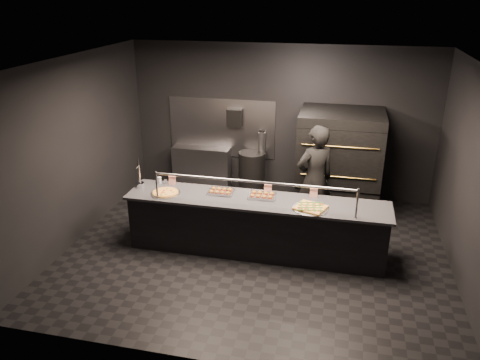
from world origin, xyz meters
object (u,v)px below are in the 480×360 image
at_px(towel_dispenser, 235,118).
at_px(slider_tray_a, 221,191).
at_px(service_counter, 256,226).
at_px(slider_tray_b, 262,195).
at_px(worker, 315,179).
at_px(fire_extinguisher, 262,143).
at_px(round_pizza, 165,193).
at_px(pizza_oven, 339,161).
at_px(beer_tap, 139,179).
at_px(prep_shelf, 202,168).
at_px(trash_bin, 252,174).
at_px(square_pizza, 311,208).

relative_size(towel_dispenser, slider_tray_a, 0.84).
height_order(service_counter, slider_tray_b, service_counter).
bearing_deg(worker, slider_tray_b, 15.39).
height_order(fire_extinguisher, slider_tray_a, fire_extinguisher).
distance_m(slider_tray_b, worker, 1.14).
height_order(round_pizza, slider_tray_b, slider_tray_b).
relative_size(pizza_oven, towel_dispenser, 5.46).
bearing_deg(fire_extinguisher, towel_dispenser, -178.96).
bearing_deg(service_counter, fire_extinguisher, 98.30).
bearing_deg(beer_tap, fire_extinguisher, 55.68).
distance_m(prep_shelf, slider_tray_b, 2.81).
distance_m(service_counter, round_pizza, 1.53).
xyz_separation_m(prep_shelf, slider_tray_a, (1.00, -2.19, 0.49)).
relative_size(service_counter, round_pizza, 8.67).
bearing_deg(beer_tap, towel_dispenser, 65.78).
relative_size(beer_tap, worker, 0.28).
bearing_deg(pizza_oven, slider_tray_a, -135.43).
height_order(towel_dispenser, slider_tray_a, towel_dispenser).
relative_size(service_counter, prep_shelf, 3.42).
distance_m(slider_tray_a, trash_bin, 2.15).
bearing_deg(worker, beer_tap, -15.04).
xyz_separation_m(square_pizza, worker, (-0.03, 1.12, 0.01)).
height_order(round_pizza, worker, worker).
bearing_deg(slider_tray_b, slider_tray_a, 179.07).
distance_m(prep_shelf, trash_bin, 1.09).
height_order(service_counter, square_pizza, service_counter).
height_order(towel_dispenser, square_pizza, towel_dispenser).
distance_m(prep_shelf, worker, 2.82).
xyz_separation_m(service_counter, round_pizza, (-1.45, -0.09, 0.47)).
height_order(prep_shelf, fire_extinguisher, fire_extinguisher).
relative_size(fire_extinguisher, slider_tray_b, 1.13).
xyz_separation_m(fire_extinguisher, square_pizza, (1.20, -2.55, -0.12)).
relative_size(slider_tray_b, trash_bin, 0.50).
relative_size(service_counter, pizza_oven, 2.15).
xyz_separation_m(slider_tray_b, square_pizza, (0.78, -0.27, -0.01)).
xyz_separation_m(round_pizza, worker, (2.27, 1.06, 0.01)).
relative_size(fire_extinguisher, square_pizza, 0.95).
relative_size(service_counter, square_pizza, 7.68).
xyz_separation_m(trash_bin, worker, (1.33, -1.25, 0.50)).
bearing_deg(square_pizza, round_pizza, 178.63).
relative_size(towel_dispenser, round_pizza, 0.74).
height_order(prep_shelf, worker, worker).
distance_m(trash_bin, worker, 1.90).
height_order(towel_dispenser, round_pizza, towel_dispenser).
xyz_separation_m(towel_dispenser, round_pizza, (-0.55, -2.49, -0.61)).
distance_m(pizza_oven, slider_tray_b, 2.11).
bearing_deg(round_pizza, fire_extinguisher, 66.21).
bearing_deg(fire_extinguisher, square_pizza, -64.80).
height_order(towel_dispenser, worker, worker).
height_order(fire_extinguisher, worker, worker).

